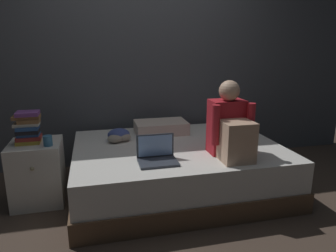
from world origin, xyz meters
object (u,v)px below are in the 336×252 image
Objects in this scene: nightstand at (38,172)px; clothes_pile at (119,136)px; pillow at (161,127)px; laptop at (157,155)px; mug at (48,141)px; bed at (177,167)px; person_sitting at (230,128)px; book_stack at (28,128)px.

clothes_pile reaches higher than nightstand.
clothes_pile is at bearing 15.62° from nightstand.
pillow is at bearing 17.93° from nightstand.
laptop is at bearing -23.43° from nightstand.
mug is (-0.89, 0.32, 0.09)m from laptop.
bed is at bearing 54.11° from laptop.
laptop reaches higher than nightstand.
pillow is at bearing 25.18° from mug.
nightstand is at bearing 165.00° from person_sitting.
nightstand is (-1.30, 0.05, 0.06)m from bed.
laptop is 0.95m from mug.
laptop is at bearing 179.53° from person_sitting.
clothes_pile is at bearing 111.47° from laptop.
person_sitting reaches higher than mug.
bed is at bearing 132.67° from person_sitting.
laptop is (-0.65, 0.01, -0.20)m from person_sitting.
clothes_pile is at bearing -158.49° from pillow.
nightstand is 1.78m from person_sitting.
book_stack reaches higher than bed.
person_sitting is at bearing -47.33° from bed.
person_sitting is at bearing -14.46° from book_stack.
bed is 0.56m from laptop.
laptop is at bearing -22.35° from book_stack.
nightstand is at bearing -164.38° from clothes_pile.
pillow is 1.35m from book_stack.
nightstand is 1.98× the size of book_stack.
pillow is 1.22m from mug.
nightstand is 2.43× the size of clothes_pile.
laptop is 3.56× the size of mug.
book_stack reaches higher than mug.
mug is at bearing -33.96° from book_stack.
person_sitting is at bearing -0.47° from laptop.
person_sitting reaches higher than book_stack.
laptop is at bearing -68.53° from clothes_pile.
bed is 8.56× the size of clothes_pile.
bed is 22.22× the size of mug.
laptop is 1.37× the size of clothes_pile.
book_stack is (-1.06, 0.43, 0.19)m from laptop.
mug is (0.13, -0.12, 0.33)m from nightstand.
person_sitting is 2.05× the size of laptop.
laptop reaches higher than clothes_pile.
bed is at bearing 3.41° from mug.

